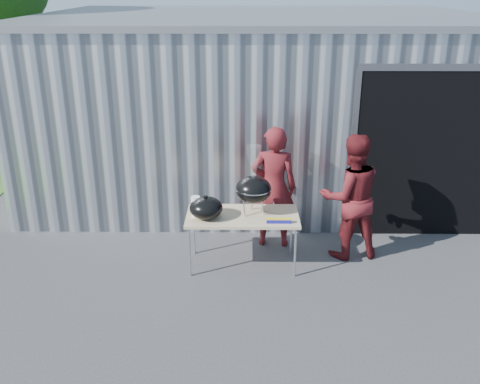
{
  "coord_description": "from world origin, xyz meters",
  "views": [
    {
      "loc": [
        0.47,
        -5.82,
        3.66
      ],
      "look_at": [
        0.41,
        0.76,
        1.05
      ],
      "focal_mm": 40.0,
      "sensor_mm": 36.0,
      "label": 1
    }
  ],
  "objects_px": {
    "kettle_grill": "(253,185)",
    "person_bystander": "(350,197)",
    "folding_table": "(243,218)",
    "person_cook": "(274,187)"
  },
  "relations": [
    {
      "from": "folding_table",
      "to": "kettle_grill",
      "type": "distance_m",
      "value": 0.48
    },
    {
      "from": "person_cook",
      "to": "folding_table",
      "type": "bearing_deg",
      "value": 59.4
    },
    {
      "from": "person_cook",
      "to": "person_bystander",
      "type": "xyz_separation_m",
      "value": [
        1.04,
        -0.33,
        -0.01
      ]
    },
    {
      "from": "folding_table",
      "to": "kettle_grill",
      "type": "relative_size",
      "value": 1.58
    },
    {
      "from": "kettle_grill",
      "to": "person_bystander",
      "type": "height_order",
      "value": "person_bystander"
    },
    {
      "from": "folding_table",
      "to": "person_bystander",
      "type": "relative_size",
      "value": 0.84
    },
    {
      "from": "folding_table",
      "to": "person_cook",
      "type": "bearing_deg",
      "value": 54.99
    },
    {
      "from": "person_bystander",
      "to": "person_cook",
      "type": "bearing_deg",
      "value": -26.98
    },
    {
      "from": "kettle_grill",
      "to": "person_bystander",
      "type": "bearing_deg",
      "value": 10.97
    },
    {
      "from": "folding_table",
      "to": "person_cook",
      "type": "height_order",
      "value": "person_cook"
    }
  ]
}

